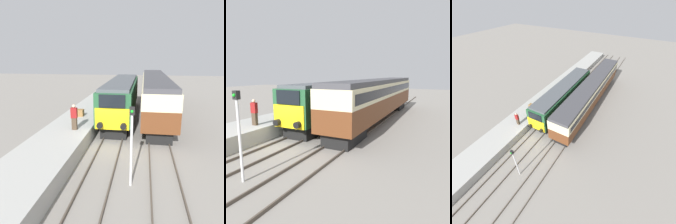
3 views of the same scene
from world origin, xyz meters
TOP-DOWN VIEW (x-y plane):
  - ground_plane at (0.00, 0.00)m, footprint 120.00×120.00m
  - platform_left at (-3.30, 8.00)m, footprint 3.50×50.00m
  - rails_near_track at (0.00, 5.00)m, footprint 1.51×60.00m
  - rails_far_track at (3.40, 5.00)m, footprint 1.50×60.00m
  - locomotive at (0.00, 7.60)m, footprint 2.70×14.52m
  - passenger_carriage at (3.40, 10.39)m, footprint 2.75×20.49m
  - person_on_platform at (-2.65, 0.10)m, footprint 0.44×0.26m
  - signal_post at (1.70, -4.76)m, footprint 0.24×0.28m
  - luggage_crate at (-3.35, 3.70)m, footprint 0.70×0.56m

SIDE VIEW (x-z plane):
  - ground_plane at x=0.00m, z-range 0.00..0.00m
  - rails_near_track at x=0.00m, z-range 0.00..0.14m
  - rails_far_track at x=3.40m, z-range 0.00..0.14m
  - platform_left at x=-3.30m, z-range 0.00..1.03m
  - luggage_crate at x=-3.35m, z-range 1.03..1.63m
  - person_on_platform at x=-2.65m, z-range 1.03..2.89m
  - locomotive at x=0.00m, z-range 0.23..4.08m
  - signal_post at x=1.70m, z-range 0.37..4.33m
  - passenger_carriage at x=3.40m, z-range 0.44..4.53m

